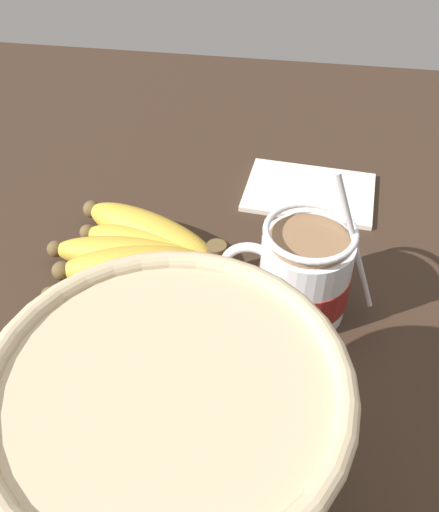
% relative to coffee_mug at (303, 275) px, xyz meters
% --- Properties ---
extents(table, '(1.22, 1.22, 0.03)m').
position_rel_coffee_mug_xyz_m(table, '(0.09, 0.04, -0.06)').
color(table, '#332319').
rests_on(table, ground).
extents(coffee_mug, '(0.15, 0.09, 0.16)m').
position_rel_coffee_mug_xyz_m(coffee_mug, '(0.00, 0.00, 0.00)').
color(coffee_mug, silver).
rests_on(coffee_mug, table).
extents(banana_bunch, '(0.19, 0.17, 0.04)m').
position_rel_coffee_mug_xyz_m(banana_bunch, '(0.17, -0.03, -0.02)').
color(banana_bunch, brown).
rests_on(banana_bunch, table).
extents(woven_basket, '(0.20, 0.20, 0.17)m').
position_rel_coffee_mug_xyz_m(woven_basket, '(0.07, 0.22, 0.05)').
color(woven_basket, tan).
rests_on(woven_basket, table).
extents(napkin, '(0.16, 0.12, 0.01)m').
position_rel_coffee_mug_xyz_m(napkin, '(-0.00, -0.19, -0.04)').
color(napkin, beige).
rests_on(napkin, table).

